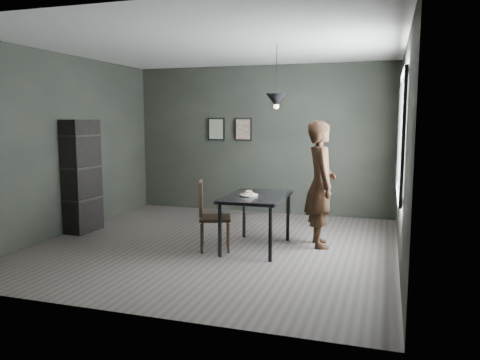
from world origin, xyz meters
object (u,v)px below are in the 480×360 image
(cafe_table, at_px, (256,201))
(woman, at_px, (321,184))
(wood_chair, at_px, (209,211))
(white_plate, at_px, (249,196))
(shelf_unit, at_px, (82,176))
(pendant_lamp, at_px, (276,100))

(cafe_table, height_order, woman, woman)
(woman, distance_m, wood_chair, 1.62)
(wood_chair, bearing_deg, white_plate, 1.08)
(white_plate, bearing_deg, shelf_unit, 176.06)
(cafe_table, bearing_deg, white_plate, -140.49)
(white_plate, distance_m, pendant_lamp, 1.35)
(wood_chair, relative_size, pendant_lamp, 1.11)
(woman, distance_m, shelf_unit, 3.76)
(woman, relative_size, shelf_unit, 0.99)
(shelf_unit, bearing_deg, wood_chair, -6.20)
(white_plate, distance_m, wood_chair, 0.59)
(cafe_table, xyz_separation_m, white_plate, (-0.08, -0.07, 0.08))
(white_plate, height_order, wood_chair, wood_chair)
(shelf_unit, bearing_deg, white_plate, -0.40)
(woman, xyz_separation_m, wood_chair, (-1.43, -0.68, -0.34))
(shelf_unit, bearing_deg, cafe_table, 1.08)
(white_plate, bearing_deg, woman, 27.54)
(pendant_lamp, bearing_deg, white_plate, -153.08)
(cafe_table, distance_m, white_plate, 0.14)
(white_plate, bearing_deg, cafe_table, 39.51)
(cafe_table, bearing_deg, shelf_unit, 177.54)
(white_plate, xyz_separation_m, woman, (0.91, 0.48, 0.13))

